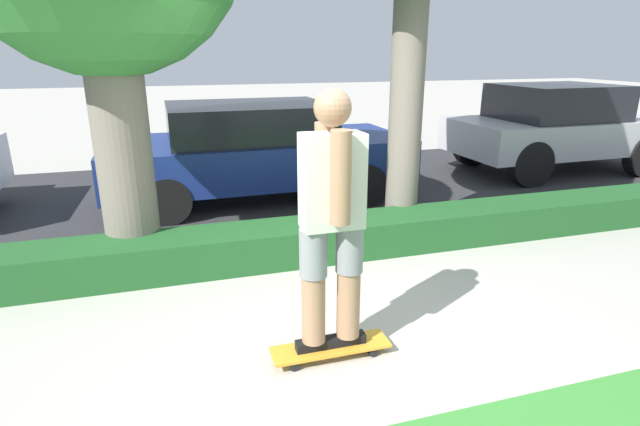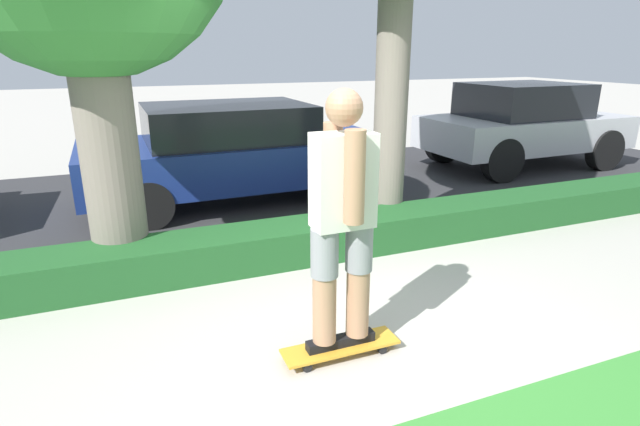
{
  "view_description": "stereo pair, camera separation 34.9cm",
  "coord_description": "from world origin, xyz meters",
  "px_view_note": "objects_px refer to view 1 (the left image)",
  "views": [
    {
      "loc": [
        -1.26,
        -3.2,
        2.13
      ],
      "look_at": [
        -0.11,
        0.6,
        0.83
      ],
      "focal_mm": 28.0,
      "sensor_mm": 36.0,
      "label": 1
    },
    {
      "loc": [
        -1.59,
        -3.08,
        2.13
      ],
      "look_at": [
        -0.11,
        0.6,
        0.83
      ],
      "focal_mm": 28.0,
      "sensor_mm": 36.0,
      "label": 2
    }
  ],
  "objects_px": {
    "skater_person": "(332,219)",
    "parked_car_middle": "(256,149)",
    "skateboard": "(331,348)",
    "parked_car_rear": "(556,126)"
  },
  "relations": [
    {
      "from": "parked_car_middle",
      "to": "skater_person",
      "type": "bearing_deg",
      "value": -93.98
    },
    {
      "from": "parked_car_rear",
      "to": "parked_car_middle",
      "type": "bearing_deg",
      "value": -179.34
    },
    {
      "from": "parked_car_middle",
      "to": "parked_car_rear",
      "type": "relative_size",
      "value": 1.14
    },
    {
      "from": "skater_person",
      "to": "parked_car_middle",
      "type": "distance_m",
      "value": 4.3
    },
    {
      "from": "skater_person",
      "to": "parked_car_middle",
      "type": "bearing_deg",
      "value": 87.01
    },
    {
      "from": "skateboard",
      "to": "skater_person",
      "type": "height_order",
      "value": "skater_person"
    },
    {
      "from": "skater_person",
      "to": "parked_car_rear",
      "type": "xyz_separation_m",
      "value": [
        5.73,
        4.43,
        -0.25
      ]
    },
    {
      "from": "skater_person",
      "to": "parked_car_rear",
      "type": "relative_size",
      "value": 0.48
    },
    {
      "from": "skateboard",
      "to": "parked_car_middle",
      "type": "xyz_separation_m",
      "value": [
        0.22,
        4.28,
        0.66
      ]
    },
    {
      "from": "skateboard",
      "to": "skater_person",
      "type": "distance_m",
      "value": 0.99
    }
  ]
}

